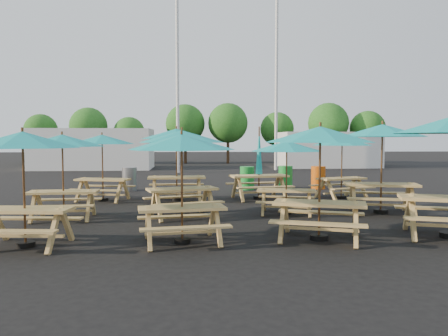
{
  "coord_description": "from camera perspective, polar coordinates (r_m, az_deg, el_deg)",
  "views": [
    {
      "loc": [
        -1.0,
        -13.1,
        2.06
      ],
      "look_at": [
        0.0,
        1.5,
        1.1
      ],
      "focal_mm": 35.0,
      "sensor_mm": 36.0,
      "label": 1
    }
  ],
  "objects": [
    {
      "name": "waste_bin_3",
      "position": [
        18.61,
        12.21,
        -1.23
      ],
      "size": [
        0.59,
        0.59,
        0.94
      ],
      "primitive_type": "cylinder",
      "color": "#CD530C",
      "rests_on": "ground"
    },
    {
      "name": "tree_6",
      "position": [
        37.74,
        13.47,
        5.72
      ],
      "size": [
        3.38,
        3.38,
        5.13
      ],
      "color": "#382314",
      "rests_on": "ground"
    },
    {
      "name": "tree_2",
      "position": [
        37.15,
        -12.29,
        4.53
      ],
      "size": [
        2.59,
        2.59,
        3.93
      ],
      "color": "#382314",
      "rests_on": "ground"
    },
    {
      "name": "event_tent_0",
      "position": [
        31.89,
        -16.61,
        2.41
      ],
      "size": [
        8.0,
        4.0,
        2.8
      ],
      "primitive_type": "cube",
      "color": "silver",
      "rests_on": "ground"
    },
    {
      "name": "picnic_unit_10",
      "position": [
        12.86,
        19.98,
        4.08
      ],
      "size": [
        2.95,
        2.95,
        2.5
      ],
      "rotation": [
        0.0,
        0.0,
        -0.25
      ],
      "color": "tan",
      "rests_on": "ground"
    },
    {
      "name": "tree_4",
      "position": [
        37.5,
        0.52,
        5.88
      ],
      "size": [
        3.41,
        3.41,
        5.17
      ],
      "color": "#382314",
      "rests_on": "ground"
    },
    {
      "name": "picnic_unit_6",
      "position": [
        9.06,
        12.45,
        3.58
      ],
      "size": [
        2.9,
        2.9,
        2.34
      ],
      "rotation": [
        0.0,
        0.0,
        -0.33
      ],
      "color": "tan",
      "rests_on": "ground"
    },
    {
      "name": "picnic_unit_11",
      "position": [
        15.66,
        15.17,
        3.04
      ],
      "size": [
        2.7,
        2.7,
        2.18
      ],
      "rotation": [
        0.0,
        0.0,
        0.34
      ],
      "color": "tan",
      "rests_on": "ground"
    },
    {
      "name": "picnic_unit_2",
      "position": [
        15.09,
        -15.64,
        3.21
      ],
      "size": [
        2.58,
        2.58,
        2.24
      ],
      "rotation": [
        0.0,
        0.0,
        -0.21
      ],
      "color": "tan",
      "rests_on": "ground"
    },
    {
      "name": "picnic_unit_5",
      "position": [
        14.71,
        -6.24,
        4.0
      ],
      "size": [
        2.48,
        2.48,
        2.44
      ],
      "rotation": [
        0.0,
        0.0,
        0.05
      ],
      "color": "tan",
      "rests_on": "ground"
    },
    {
      "name": "waste_bin_0",
      "position": [
        17.95,
        -12.23,
        -1.41
      ],
      "size": [
        0.59,
        0.59,
        0.94
      ],
      "primitive_type": "cylinder",
      "color": "gray",
      "rests_on": "ground"
    },
    {
      "name": "picnic_unit_4",
      "position": [
        11.53,
        -5.52,
        3.56
      ],
      "size": [
        2.82,
        2.82,
        2.32
      ],
      "rotation": [
        0.0,
        0.0,
        0.3
      ],
      "color": "tan",
      "rests_on": "ground"
    },
    {
      "name": "waste_bin_1",
      "position": [
        17.97,
        3.04,
        -1.32
      ],
      "size": [
        0.59,
        0.59,
        0.94
      ],
      "primitive_type": "cylinder",
      "color": "#198A2E",
      "rests_on": "ground"
    },
    {
      "name": "tree_0",
      "position": [
        40.53,
        -22.81,
        4.54
      ],
      "size": [
        2.8,
        2.8,
        4.24
      ],
      "color": "#382314",
      "rests_on": "ground"
    },
    {
      "name": "tree_1",
      "position": [
        38.04,
        -17.28,
        5.22
      ],
      "size": [
        3.11,
        3.11,
        4.72
      ],
      "color": "#382314",
      "rests_on": "ground"
    },
    {
      "name": "ground",
      "position": [
        13.3,
        0.44,
        -5.16
      ],
      "size": [
        120.0,
        120.0,
        0.0
      ],
      "primitive_type": "plane",
      "color": "black",
      "rests_on": "ground"
    },
    {
      "name": "picnic_unit_7",
      "position": [
        12.07,
        8.19,
        2.38
      ],
      "size": [
        2.36,
        2.36,
        2.04
      ],
      "rotation": [
        0.0,
        0.0,
        -0.21
      ],
      "color": "tan",
      "rests_on": "ground"
    },
    {
      "name": "waste_bin_2",
      "position": [
        18.62,
        8.03,
        -1.18
      ],
      "size": [
        0.59,
        0.59,
        0.94
      ],
      "primitive_type": "cylinder",
      "color": "#198A2E",
      "rests_on": "ground"
    },
    {
      "name": "picnic_unit_8",
      "position": [
        15.05,
        4.59,
        -0.2
      ],
      "size": [
        2.22,
        2.02,
        2.5
      ],
      "rotation": [
        0.0,
        0.0,
        0.17
      ],
      "color": "tan",
      "rests_on": "ground"
    },
    {
      "name": "mast_0",
      "position": [
        27.41,
        -6.1,
        11.99
      ],
      "size": [
        0.2,
        0.2,
        12.0
      ],
      "primitive_type": "cylinder",
      "color": "silver",
      "rests_on": "ground"
    },
    {
      "name": "tree_3",
      "position": [
        37.85,
        -5.08,
        5.77
      ],
      "size": [
        3.36,
        3.36,
        5.09
      ],
      "color": "#382314",
      "rests_on": "ground"
    },
    {
      "name": "tree_5",
      "position": [
        38.47,
        6.93,
        5.08
      ],
      "size": [
        2.94,
        2.94,
        4.45
      ],
      "color": "#382314",
      "rests_on": "ground"
    },
    {
      "name": "event_tent_1",
      "position": [
        33.63,
        13.39,
        2.35
      ],
      "size": [
        7.0,
        4.0,
        2.6
      ],
      "primitive_type": "cube",
      "color": "silver",
      "rests_on": "ground"
    },
    {
      "name": "tree_7",
      "position": [
        38.89,
        18.24,
        4.93
      ],
      "size": [
        2.95,
        2.95,
        4.48
      ],
      "color": "#382314",
      "rests_on": "ground"
    },
    {
      "name": "picnic_unit_0",
      "position": [
        9.09,
        -24.81,
        2.69
      ],
      "size": [
        2.37,
        2.37,
        2.23
      ],
      "rotation": [
        0.0,
        0.0,
        -0.1
      ],
      "color": "tan",
      "rests_on": "ground"
    },
    {
      "name": "picnic_unit_1",
      "position": [
        11.9,
        -20.37,
        2.87
      ],
      "size": [
        2.27,
        2.27,
        2.21
      ],
      "rotation": [
        0.0,
        0.0,
        0.06
      ],
      "color": "tan",
      "rests_on": "ground"
    },
    {
      "name": "picnic_unit_3",
      "position": [
        8.61,
        -5.55,
        2.69
      ],
      "size": [
        2.42,
        2.42,
        2.18
      ],
      "rotation": [
        0.0,
        0.0,
        0.16
      ],
      "color": "tan",
      "rests_on": "ground"
    },
    {
      "name": "mast_1",
      "position": [
        29.88,
        6.86,
        11.3
      ],
      "size": [
        0.2,
        0.2,
        12.0
      ],
      "primitive_type": "cylinder",
      "color": "silver",
      "rests_on": "ground"
    }
  ]
}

